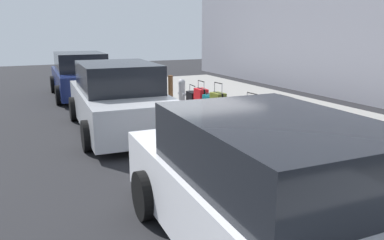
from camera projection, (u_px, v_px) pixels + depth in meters
The scene contains 19 objects.
ground_plane at pixel (198, 129), 9.27m from camera, with size 40.00×40.00×0.00m, color black.
sidewalk_curb at pixel (279, 116), 10.31m from camera, with size 18.00×5.00×0.14m, color gray.
suitcase_navy_0 at pixel (353, 157), 5.79m from camera, with size 0.51×0.24×0.89m.
suitcase_olive_1 at pixel (328, 152), 6.28m from camera, with size 0.39×0.21×0.56m.
suitcase_teal_2 at pixel (301, 142), 6.67m from camera, with size 0.48×0.25×0.67m.
suitcase_red_3 at pixel (284, 131), 7.17m from camera, with size 0.47×0.22×1.05m.
suitcase_black_4 at pixel (268, 129), 7.69m from camera, with size 0.46×0.23×0.57m.
suitcase_silver_5 at pixel (251, 121), 8.09m from camera, with size 0.40×0.29×0.95m.
suitcase_maroon_6 at pixel (239, 116), 8.50m from camera, with size 0.38×0.22×0.73m.
suitcase_navy_7 at pixel (231, 113), 8.97m from camera, with size 0.44×0.29×0.68m.
suitcase_olive_8 at pixel (218, 107), 9.37m from camera, with size 0.41×0.28×0.99m.
suitcase_teal_9 at pixel (209, 106), 9.83m from camera, with size 0.42×0.21×0.64m.
suitcase_red_10 at pixel (201, 101), 10.28m from camera, with size 0.44×0.27×0.91m.
suitcase_black_11 at pixel (192, 101), 10.79m from camera, with size 0.51×0.26×0.72m.
fire_hydrant at pixel (182, 92), 11.36m from camera, with size 0.39×0.21×0.80m.
bollard_post at pixel (171, 89), 11.76m from camera, with size 0.15×0.15×0.86m, color brown.
parked_car_white_0 at pixel (271, 197), 3.81m from camera, with size 4.65×2.20×1.57m.
parked_car_silver_1 at pixel (119, 99), 9.03m from camera, with size 4.63×2.27×1.63m.
parked_car_navy_2 at pixel (81, 76), 13.62m from camera, with size 4.45×2.13×1.58m.
Camera 1 is at (-8.01, 4.01, 2.40)m, focal length 35.07 mm.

